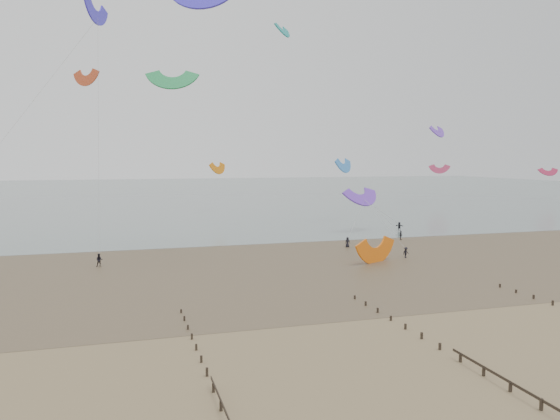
# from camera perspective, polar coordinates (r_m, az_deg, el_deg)

# --- Properties ---
(ground) EXTENTS (500.00, 500.00, 0.00)m
(ground) POSITION_cam_1_polar(r_m,az_deg,el_deg) (46.28, 9.46, -13.17)
(ground) COLOR brown
(ground) RESTS_ON ground
(sea_and_shore) EXTENTS (500.00, 665.00, 0.03)m
(sea_and_shore) POSITION_cam_1_polar(r_m,az_deg,el_deg) (76.75, -4.71, -5.60)
(sea_and_shore) COLOR #475654
(sea_and_shore) RESTS_ON ground
(kitesurfers) EXTENTS (159.18, 28.64, 1.79)m
(kitesurfers) POSITION_cam_1_polar(r_m,az_deg,el_deg) (94.50, 7.99, -3.03)
(kitesurfers) COLOR black
(kitesurfers) RESTS_ON ground
(grounded_kite) EXTENTS (8.77, 8.05, 3.89)m
(grounded_kite) POSITION_cam_1_polar(r_m,az_deg,el_deg) (78.61, 10.01, -5.41)
(grounded_kite) COLOR orange
(grounded_kite) RESTS_ON ground
(kites_airborne) EXTENTS (252.44, 107.31, 41.54)m
(kites_airborne) POSITION_cam_1_polar(r_m,az_deg,el_deg) (127.98, -15.00, 8.18)
(kites_airborne) COLOR maroon
(kites_airborne) RESTS_ON ground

